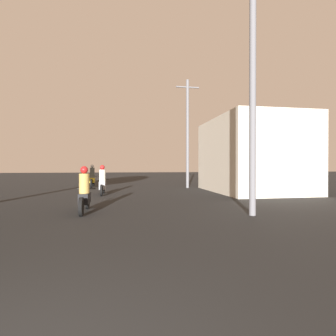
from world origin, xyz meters
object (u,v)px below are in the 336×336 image
Objects in this scene: motorcycle_yellow at (92,178)px; utility_pole_near at (253,74)px; motorcycle_black at (84,194)px; utility_pole_far at (188,132)px; building_right_near at (252,155)px; motorcycle_silver at (103,183)px.

motorcycle_yellow is 0.24× the size of utility_pole_near.
motorcycle_yellow is at bearing 98.73° from motorcycle_black.
building_right_near is at bearing -45.91° from utility_pole_far.
building_right_near is (8.45, 0.17, 1.49)m from motorcycle_silver.
utility_pole_far is (0.49, 10.00, -0.43)m from utility_pole_near.
utility_pole_near is (5.08, -1.41, 3.67)m from motorcycle_black.
motorcycle_silver is 5.34m from motorcycle_yellow.
motorcycle_black is 6.42m from utility_pole_near.
utility_pole_far is at bearing 87.22° from utility_pole_near.
motorcycle_black is at bearing -147.73° from building_right_near.
building_right_near reaches higher than motorcycle_black.
utility_pole_near is (-3.54, -6.85, 2.16)m from building_right_near.
utility_pole_near is at bearing -117.34° from building_right_near.
utility_pole_far is (5.56, 8.60, 3.24)m from motorcycle_black.
utility_pole_near is at bearing -44.47° from motorcycle_silver.
motorcycle_silver is 0.31× the size of building_right_near.
motorcycle_yellow is 13.82m from utility_pole_near.
motorcycle_black is 5.27m from motorcycle_silver.
motorcycle_black is 1.00× the size of motorcycle_yellow.
motorcycle_black is 10.53m from motorcycle_yellow.
utility_pole_far is at bearing 40.87° from motorcycle_silver.
utility_pole_far is at bearing 60.76° from motorcycle_black.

